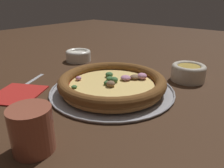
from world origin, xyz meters
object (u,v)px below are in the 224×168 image
(bowl_far, at_px, (78,55))
(drinking_cup, at_px, (32,129))
(pizza_tray, at_px, (112,90))
(fork, at_px, (28,83))
(bowl_near, at_px, (188,72))
(napkin, at_px, (17,93))
(pizza, at_px, (112,83))

(bowl_far, relative_size, drinking_cup, 1.24)
(drinking_cup, bearing_deg, pizza_tray, -169.65)
(drinking_cup, height_order, fork, drinking_cup)
(bowl_near, bearing_deg, fork, -47.57)
(napkin, bearing_deg, pizza, 133.95)
(bowl_far, distance_m, napkin, 0.38)
(bowl_near, distance_m, fork, 0.54)
(pizza_tray, distance_m, bowl_far, 0.37)
(bowl_near, xyz_separation_m, napkin, (0.43, -0.34, -0.03))
(fork, bearing_deg, bowl_near, 106.64)
(pizza, xyz_separation_m, napkin, (0.19, -0.20, -0.02))
(pizza, relative_size, bowl_far, 2.96)
(bowl_far, xyz_separation_m, drinking_cup, (0.47, 0.38, 0.02))
(pizza_tray, xyz_separation_m, bowl_near, (-0.24, 0.14, 0.03))
(pizza, distance_m, bowl_far, 0.37)
(pizza_tray, height_order, pizza, pizza)
(pizza, bearing_deg, pizza_tray, -11.83)
(bowl_far, bearing_deg, bowl_near, 98.78)
(napkin, bearing_deg, fork, -141.24)
(pizza, relative_size, drinking_cup, 3.66)
(pizza, xyz_separation_m, drinking_cup, (0.30, 0.05, 0.02))
(bowl_near, distance_m, napkin, 0.55)
(bowl_near, xyz_separation_m, fork, (0.36, -0.40, -0.03))
(pizza_tray, distance_m, napkin, 0.28)
(bowl_near, height_order, drinking_cup, drinking_cup)
(pizza_tray, bearing_deg, drinking_cup, 10.35)
(pizza, bearing_deg, bowl_near, 149.21)
(bowl_far, bearing_deg, napkin, 19.08)
(bowl_far, distance_m, drinking_cup, 0.60)
(bowl_far, bearing_deg, pizza_tray, 63.09)
(pizza, distance_m, fork, 0.29)
(bowl_far, xyz_separation_m, fork, (0.29, 0.07, -0.02))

